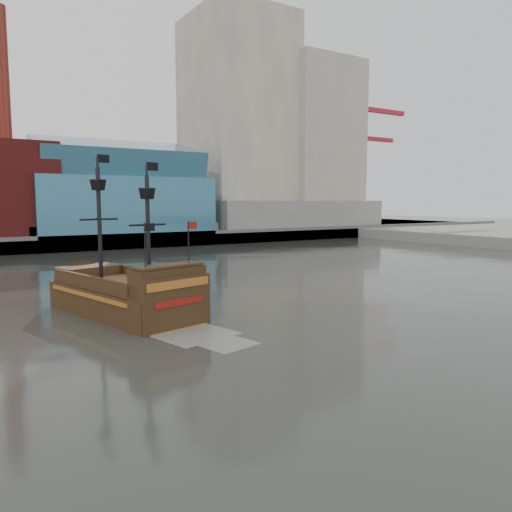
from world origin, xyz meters
TOP-DOWN VIEW (x-y plane):
  - ground at (0.00, 0.00)m, footprint 400.00×400.00m
  - promenade_far at (0.00, 92.00)m, footprint 220.00×60.00m
  - seawall at (0.00, 62.50)m, footprint 220.00×1.00m
  - skyline at (5.21, 84.56)m, footprint 149.00×45.00m
  - crane_a at (78.63, 82.00)m, footprint 22.50×4.00m
  - crane_b at (88.23, 92.00)m, footprint 19.10×4.00m
  - pirate_ship at (-6.29, 15.00)m, footprint 8.40×16.52m

SIDE VIEW (x-z plane):
  - ground at x=0.00m, z-range 0.00..0.00m
  - promenade_far at x=0.00m, z-range 0.00..2.00m
  - pirate_ship at x=-6.29m, z-range -4.86..7.01m
  - seawall at x=0.00m, z-range 0.00..2.60m
  - crane_b at x=88.23m, z-range 2.45..28.70m
  - crane_a at x=78.63m, z-range 2.99..35.24m
  - skyline at x=5.21m, z-range -6.45..55.55m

